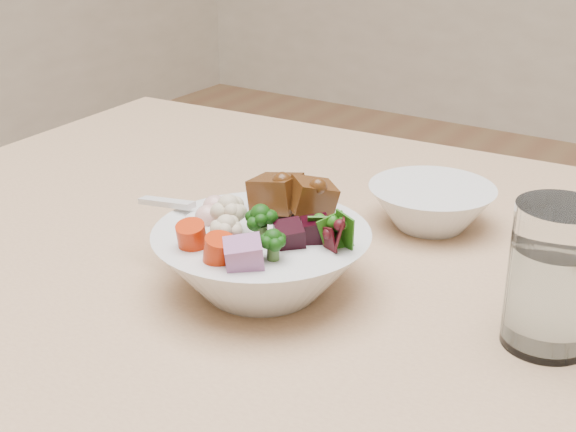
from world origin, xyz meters
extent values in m
cylinder|color=tan|center=(-0.51, 0.31, 0.37)|extent=(0.06, 0.06, 0.73)
sphere|color=black|center=(-0.04, -0.06, 0.84)|extent=(0.03, 0.03, 0.03)
sphere|color=beige|center=(-0.07, -0.07, 0.84)|extent=(0.03, 0.03, 0.03)
cube|color=black|center=(-0.01, -0.04, 0.83)|extent=(0.03, 0.03, 0.02)
cube|color=#93598B|center=(-0.03, -0.11, 0.83)|extent=(0.04, 0.04, 0.03)
cylinder|color=red|center=(-0.08, -0.11, 0.83)|extent=(0.03, 0.03, 0.03)
sphere|color=#D9A098|center=(-0.10, -0.06, 0.83)|extent=(0.02, 0.02, 0.02)
ellipsoid|color=silver|center=(-0.11, -0.06, 0.83)|extent=(0.04, 0.03, 0.01)
cube|color=silver|center=(-0.16, -0.05, 0.83)|extent=(0.07, 0.02, 0.02)
cylinder|color=white|center=(0.18, 0.00, 0.83)|extent=(0.07, 0.07, 0.12)
cylinder|color=silver|center=(0.18, 0.00, 0.81)|extent=(0.06, 0.06, 0.08)
camera|label=1|loc=(0.31, -0.56, 1.11)|focal=50.00mm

